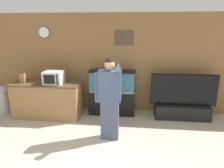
{
  "coord_description": "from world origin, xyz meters",
  "views": [
    {
      "loc": [
        0.6,
        -2.12,
        2.24
      ],
      "look_at": [
        0.16,
        2.02,
        1.05
      ],
      "focal_mm": 32.0,
      "sensor_mm": 36.0,
      "label": 1
    }
  ],
  "objects_px": {
    "counter_island": "(47,100)",
    "knife_block": "(23,78)",
    "person_standing": "(109,98)",
    "microwave": "(54,77)",
    "tv_on_stand": "(182,106)",
    "aquarium_on_stand": "(112,92)",
    "trash_bin": "(3,99)"
  },
  "relations": [
    {
      "from": "aquarium_on_stand",
      "to": "person_standing",
      "type": "bearing_deg",
      "value": -86.58
    },
    {
      "from": "counter_island",
      "to": "person_standing",
      "type": "distance_m",
      "value": 1.97
    },
    {
      "from": "counter_island",
      "to": "tv_on_stand",
      "type": "bearing_deg",
      "value": 4.07
    },
    {
      "from": "knife_block",
      "to": "person_standing",
      "type": "xyz_separation_m",
      "value": [
        2.28,
        -0.87,
        -0.15
      ]
    },
    {
      "from": "tv_on_stand",
      "to": "aquarium_on_stand",
      "type": "bearing_deg",
      "value": 175.97
    },
    {
      "from": "counter_island",
      "to": "trash_bin",
      "type": "relative_size",
      "value": 2.3
    },
    {
      "from": "knife_block",
      "to": "person_standing",
      "type": "relative_size",
      "value": 0.2
    },
    {
      "from": "person_standing",
      "to": "trash_bin",
      "type": "xyz_separation_m",
      "value": [
        -2.97,
        0.97,
        -0.5
      ]
    },
    {
      "from": "tv_on_stand",
      "to": "person_standing",
      "type": "distance_m",
      "value": 2.12
    },
    {
      "from": "counter_island",
      "to": "knife_block",
      "type": "xyz_separation_m",
      "value": [
        -0.58,
        -0.01,
        0.58
      ]
    },
    {
      "from": "microwave",
      "to": "aquarium_on_stand",
      "type": "distance_m",
      "value": 1.53
    },
    {
      "from": "trash_bin",
      "to": "aquarium_on_stand",
      "type": "bearing_deg",
      "value": 5.55
    },
    {
      "from": "counter_island",
      "to": "tv_on_stand",
      "type": "xyz_separation_m",
      "value": [
        3.42,
        0.24,
        -0.12
      ]
    },
    {
      "from": "knife_block",
      "to": "person_standing",
      "type": "bearing_deg",
      "value": -20.83
    },
    {
      "from": "counter_island",
      "to": "aquarium_on_stand",
      "type": "height_order",
      "value": "aquarium_on_stand"
    },
    {
      "from": "tv_on_stand",
      "to": "microwave",
      "type": "bearing_deg",
      "value": -175.21
    },
    {
      "from": "counter_island",
      "to": "person_standing",
      "type": "xyz_separation_m",
      "value": [
        1.71,
        -0.88,
        0.43
      ]
    },
    {
      "from": "tv_on_stand",
      "to": "trash_bin",
      "type": "distance_m",
      "value": 4.69
    },
    {
      "from": "knife_block",
      "to": "trash_bin",
      "type": "bearing_deg",
      "value": 171.48
    },
    {
      "from": "aquarium_on_stand",
      "to": "trash_bin",
      "type": "xyz_separation_m",
      "value": [
        -2.9,
        -0.28,
        -0.2
      ]
    },
    {
      "from": "counter_island",
      "to": "aquarium_on_stand",
      "type": "relative_size",
      "value": 1.45
    },
    {
      "from": "person_standing",
      "to": "knife_block",
      "type": "bearing_deg",
      "value": 159.17
    },
    {
      "from": "counter_island",
      "to": "person_standing",
      "type": "height_order",
      "value": "person_standing"
    },
    {
      "from": "knife_block",
      "to": "trash_bin",
      "type": "relative_size",
      "value": 0.45
    },
    {
      "from": "aquarium_on_stand",
      "to": "person_standing",
      "type": "distance_m",
      "value": 1.29
    },
    {
      "from": "knife_block",
      "to": "tv_on_stand",
      "type": "distance_m",
      "value": 4.07
    },
    {
      "from": "microwave",
      "to": "aquarium_on_stand",
      "type": "xyz_separation_m",
      "value": [
        1.4,
        0.39,
        -0.47
      ]
    },
    {
      "from": "microwave",
      "to": "aquarium_on_stand",
      "type": "height_order",
      "value": "microwave"
    },
    {
      "from": "counter_island",
      "to": "microwave",
      "type": "relative_size",
      "value": 3.91
    },
    {
      "from": "aquarium_on_stand",
      "to": "trash_bin",
      "type": "bearing_deg",
      "value": -174.45
    },
    {
      "from": "counter_island",
      "to": "tv_on_stand",
      "type": "relative_size",
      "value": 1.07
    },
    {
      "from": "person_standing",
      "to": "trash_bin",
      "type": "distance_m",
      "value": 3.17
    }
  ]
}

